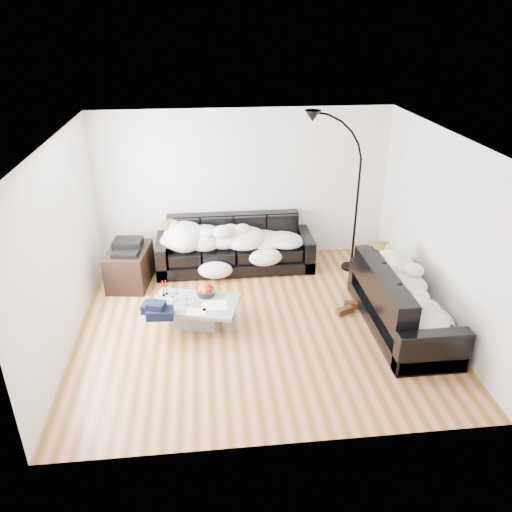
{
  "coord_description": "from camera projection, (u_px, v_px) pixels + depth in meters",
  "views": [
    {
      "loc": [
        -0.68,
        -5.93,
        3.95
      ],
      "look_at": [
        0.0,
        0.3,
        0.9
      ],
      "focal_mm": 35.0,
      "sensor_mm": 36.0,
      "label": 1
    }
  ],
  "objects": [
    {
      "name": "navy_jacket",
      "position": [
        156.0,
        304.0,
        6.54
      ],
      "size": [
        0.38,
        0.32,
        0.19
      ],
      "primitive_type": null,
      "rotation": [
        0.0,
        0.0,
        0.02
      ],
      "color": "black",
      "rests_on": "coffee_table"
    },
    {
      "name": "wall_left",
      "position": [
        62.0,
        247.0,
        6.28
      ],
      "size": [
        0.02,
        4.5,
        2.6
      ],
      "primitive_type": "cube",
      "color": "silver",
      "rests_on": "ground"
    },
    {
      "name": "newspaper_b",
      "position": [
        196.0,
        312.0,
        6.69
      ],
      "size": [
        0.28,
        0.22,
        0.01
      ],
      "primitive_type": "cube",
      "rotation": [
        0.0,
        0.0,
        -0.14
      ],
      "color": "silver",
      "rests_on": "coffee_table"
    },
    {
      "name": "candle_right",
      "position": [
        166.0,
        288.0,
        7.07
      ],
      "size": [
        0.05,
        0.05,
        0.21
      ],
      "primitive_type": "cylinder",
      "rotation": [
        0.0,
        0.0,
        0.19
      ],
      "color": "maroon",
      "rests_on": "coffee_table"
    },
    {
      "name": "newspaper_a",
      "position": [
        215.0,
        305.0,
        6.83
      ],
      "size": [
        0.34,
        0.26,
        0.01
      ],
      "primitive_type": "cube",
      "rotation": [
        0.0,
        0.0,
        0.02
      ],
      "color": "silver",
      "rests_on": "coffee_table"
    },
    {
      "name": "sleeper_back",
      "position": [
        235.0,
        234.0,
        8.31
      ],
      "size": [
        2.22,
        0.77,
        0.44
      ],
      "primitive_type": null,
      "color": "silver",
      "rests_on": "sofa_back"
    },
    {
      "name": "coffee_table",
      "position": [
        195.0,
        313.0,
        6.99
      ],
      "size": [
        1.32,
        0.97,
        0.34
      ],
      "primitive_type": "cube",
      "rotation": [
        0.0,
        0.0,
        -0.26
      ],
      "color": "#939699",
      "rests_on": "ground"
    },
    {
      "name": "ground",
      "position": [
        258.0,
        322.0,
        7.09
      ],
      "size": [
        5.0,
        5.0,
        0.0
      ],
      "primitive_type": "plane",
      "color": "brown",
      "rests_on": "ground"
    },
    {
      "name": "sleeper_right",
      "position": [
        406.0,
        286.0,
        6.71
      ],
      "size": [
        0.78,
        1.84,
        0.45
      ],
      "primitive_type": null,
      "rotation": [
        0.0,
        0.0,
        1.57
      ],
      "color": "silver",
      "rests_on": "sofa_right"
    },
    {
      "name": "av_cabinet",
      "position": [
        130.0,
        267.0,
        7.99
      ],
      "size": [
        0.72,
        0.95,
        0.6
      ],
      "primitive_type": "cube",
      "rotation": [
        0.0,
        0.0,
        -0.14
      ],
      "color": "black",
      "rests_on": "ground"
    },
    {
      "name": "sofa_back",
      "position": [
        235.0,
        244.0,
        8.45
      ],
      "size": [
        2.63,
        0.91,
        0.86
      ],
      "primitive_type": "cube",
      "color": "black",
      "rests_on": "ground"
    },
    {
      "name": "wine_glass_a",
      "position": [
        176.0,
        295.0,
        6.93
      ],
      "size": [
        0.07,
        0.07,
        0.17
      ],
      "primitive_type": "cylinder",
      "rotation": [
        0.0,
        0.0,
        0.01
      ],
      "color": "white",
      "rests_on": "coffee_table"
    },
    {
      "name": "wine_glass_b",
      "position": [
        173.0,
        298.0,
        6.87
      ],
      "size": [
        0.09,
        0.09,
        0.17
      ],
      "primitive_type": "cylinder",
      "rotation": [
        0.0,
        0.0,
        0.31
      ],
      "color": "white",
      "rests_on": "coffee_table"
    },
    {
      "name": "ceiling",
      "position": [
        259.0,
        139.0,
        5.96
      ],
      "size": [
        5.0,
        5.0,
        0.0
      ],
      "primitive_type": "plane",
      "color": "white",
      "rests_on": "ground"
    },
    {
      "name": "wall_back",
      "position": [
        244.0,
        186.0,
        8.54
      ],
      "size": [
        5.0,
        0.02,
        2.6
      ],
      "primitive_type": "cube",
      "color": "silver",
      "rests_on": "ground"
    },
    {
      "name": "stereo",
      "position": [
        127.0,
        246.0,
        7.83
      ],
      "size": [
        0.47,
        0.39,
        0.13
      ],
      "primitive_type": "cube",
      "rotation": [
        0.0,
        0.0,
        -0.11
      ],
      "color": "black",
      "rests_on": "av_cabinet"
    },
    {
      "name": "candle_left",
      "position": [
        163.0,
        289.0,
        7.03
      ],
      "size": [
        0.05,
        0.05,
        0.23
      ],
      "primitive_type": "cylinder",
      "rotation": [
        0.0,
        0.0,
        0.14
      ],
      "color": "maroon",
      "rests_on": "coffee_table"
    },
    {
      "name": "sofa_right",
      "position": [
        404.0,
        300.0,
        6.8
      ],
      "size": [
        0.92,
        2.15,
        0.87
      ],
      "primitive_type": "cube",
      "rotation": [
        0.0,
        0.0,
        1.57
      ],
      "color": "black",
      "rests_on": "ground"
    },
    {
      "name": "floor_lamp",
      "position": [
        357.0,
        204.0,
        8.1
      ],
      "size": [
        0.87,
        0.39,
        2.34
      ],
      "primitive_type": null,
      "rotation": [
        0.0,
        0.0,
        -0.06
      ],
      "color": "black",
      "rests_on": "ground"
    },
    {
      "name": "wine_glass_c",
      "position": [
        186.0,
        300.0,
        6.82
      ],
      "size": [
        0.08,
        0.08,
        0.16
      ],
      "primitive_type": "cylinder",
      "rotation": [
        0.0,
        0.0,
        -0.2
      ],
      "color": "white",
      "rests_on": "coffee_table"
    },
    {
      "name": "fruit_bowl",
      "position": [
        206.0,
        290.0,
        7.07
      ],
      "size": [
        0.29,
        0.29,
        0.16
      ],
      "primitive_type": "cylinder",
      "rotation": [
        0.0,
        0.0,
        0.13
      ],
      "color": "white",
      "rests_on": "coffee_table"
    },
    {
      "name": "teal_cushion",
      "position": [
        385.0,
        260.0,
        7.26
      ],
      "size": [
        0.42,
        0.38,
        0.2
      ],
      "primitive_type": "ellipsoid",
      "rotation": [
        0.0,
        0.0,
        0.24
      ],
      "color": "#0A4738",
      "rests_on": "sofa_right"
    },
    {
      "name": "wall_right",
      "position": [
        441.0,
        230.0,
        6.77
      ],
      "size": [
        0.02,
        4.5,
        2.6
      ],
      "primitive_type": "cube",
      "color": "silver",
      "rests_on": "ground"
    },
    {
      "name": "shoes",
      "position": [
        349.0,
        308.0,
        7.34
      ],
      "size": [
        0.52,
        0.43,
        0.1
      ],
      "primitive_type": null,
      "rotation": [
        0.0,
        0.0,
        0.22
      ],
      "color": "#472311",
      "rests_on": "ground"
    }
  ]
}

